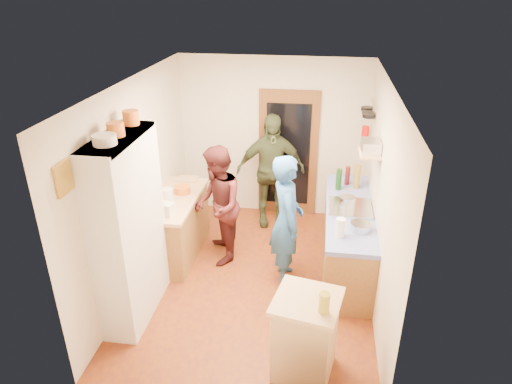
% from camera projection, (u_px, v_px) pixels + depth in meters
% --- Properties ---
extents(floor, '(3.00, 4.00, 0.02)m').
position_uv_depth(floor, '(255.00, 279.00, 6.12)').
color(floor, brown).
rests_on(floor, ground).
extents(ceiling, '(3.00, 4.00, 0.02)m').
position_uv_depth(ceiling, '(254.00, 83.00, 4.99)').
color(ceiling, silver).
rests_on(ceiling, ground).
extents(wall_back, '(3.00, 0.02, 2.60)m').
position_uv_depth(wall_back, '(273.00, 138.00, 7.35)').
color(wall_back, beige).
rests_on(wall_back, ground).
extents(wall_front, '(3.00, 0.02, 2.60)m').
position_uv_depth(wall_front, '(218.00, 294.00, 3.76)').
color(wall_front, beige).
rests_on(wall_front, ground).
extents(wall_left, '(0.02, 4.00, 2.60)m').
position_uv_depth(wall_left, '(137.00, 183.00, 5.76)').
color(wall_left, beige).
rests_on(wall_left, ground).
extents(wall_right, '(0.02, 4.00, 2.60)m').
position_uv_depth(wall_right, '(381.00, 199.00, 5.36)').
color(wall_right, beige).
rests_on(wall_right, ground).
extents(door_frame, '(0.95, 0.06, 2.10)m').
position_uv_depth(door_frame, '(288.00, 154.00, 7.39)').
color(door_frame, brown).
rests_on(door_frame, ground).
extents(door_glass, '(0.70, 0.02, 1.70)m').
position_uv_depth(door_glass, '(288.00, 155.00, 7.36)').
color(door_glass, black).
rests_on(door_glass, door_frame).
extents(hutch_body, '(0.40, 1.20, 2.20)m').
position_uv_depth(hutch_body, '(129.00, 230.00, 5.10)').
color(hutch_body, silver).
rests_on(hutch_body, ground).
extents(hutch_top_shelf, '(0.40, 1.14, 0.04)m').
position_uv_depth(hutch_top_shelf, '(116.00, 138.00, 4.64)').
color(hutch_top_shelf, silver).
rests_on(hutch_top_shelf, hutch_body).
extents(plate_stack, '(0.23, 0.23, 0.10)m').
position_uv_depth(plate_stack, '(104.00, 140.00, 4.38)').
color(plate_stack, white).
rests_on(plate_stack, hutch_top_shelf).
extents(orange_pot_a, '(0.18, 0.18, 0.14)m').
position_uv_depth(orange_pot_a, '(116.00, 129.00, 4.61)').
color(orange_pot_a, orange).
rests_on(orange_pot_a, hutch_top_shelf).
extents(orange_pot_b, '(0.18, 0.18, 0.16)m').
position_uv_depth(orange_pot_b, '(131.00, 118.00, 4.96)').
color(orange_pot_b, orange).
rests_on(orange_pot_b, hutch_top_shelf).
extents(left_counter_base, '(0.60, 1.40, 0.85)m').
position_uv_depth(left_counter_base, '(176.00, 228.00, 6.50)').
color(left_counter_base, olive).
rests_on(left_counter_base, ground).
extents(left_counter_top, '(0.64, 1.44, 0.05)m').
position_uv_depth(left_counter_top, '(174.00, 199.00, 6.30)').
color(left_counter_top, tan).
rests_on(left_counter_top, left_counter_base).
extents(toaster, '(0.24, 0.19, 0.16)m').
position_uv_depth(toaster, '(165.00, 209.00, 5.82)').
color(toaster, white).
rests_on(toaster, left_counter_top).
extents(kettle, '(0.18, 0.18, 0.17)m').
position_uv_depth(kettle, '(167.00, 195.00, 6.18)').
color(kettle, white).
rests_on(kettle, left_counter_top).
extents(orange_bowl, '(0.27, 0.27, 0.10)m').
position_uv_depth(orange_bowl, '(183.00, 190.00, 6.41)').
color(orange_bowl, orange).
rests_on(orange_bowl, left_counter_top).
extents(chopping_board, '(0.30, 0.22, 0.02)m').
position_uv_depth(chopping_board, '(188.00, 179.00, 6.84)').
color(chopping_board, tan).
rests_on(chopping_board, left_counter_top).
extents(right_counter_base, '(0.60, 2.20, 0.84)m').
position_uv_depth(right_counter_base, '(347.00, 239.00, 6.22)').
color(right_counter_base, olive).
rests_on(right_counter_base, ground).
extents(right_counter_top, '(0.62, 2.22, 0.06)m').
position_uv_depth(right_counter_top, '(350.00, 210.00, 6.03)').
color(right_counter_top, '#0A20AB').
rests_on(right_counter_top, right_counter_base).
extents(hob, '(0.55, 0.58, 0.04)m').
position_uv_depth(hob, '(350.00, 208.00, 5.98)').
color(hob, silver).
rests_on(hob, right_counter_top).
extents(pot_on_hob, '(0.21, 0.21, 0.14)m').
position_uv_depth(pot_on_hob, '(347.00, 201.00, 5.96)').
color(pot_on_hob, silver).
rests_on(pot_on_hob, hob).
extents(bottle_a, '(0.09, 0.09, 0.31)m').
position_uv_depth(bottle_a, '(339.00, 179.00, 6.47)').
color(bottle_a, '#143F14').
rests_on(bottle_a, right_counter_top).
extents(bottle_b, '(0.07, 0.07, 0.28)m').
position_uv_depth(bottle_b, '(347.00, 176.00, 6.64)').
color(bottle_b, '#591419').
rests_on(bottle_b, right_counter_top).
extents(bottle_c, '(0.09, 0.09, 0.35)m').
position_uv_depth(bottle_c, '(357.00, 177.00, 6.51)').
color(bottle_c, olive).
rests_on(bottle_c, right_counter_top).
extents(paper_towel, '(0.12, 0.12, 0.24)m').
position_uv_depth(paper_towel, '(340.00, 228.00, 5.31)').
color(paper_towel, white).
rests_on(paper_towel, right_counter_top).
extents(mixing_bowl, '(0.29, 0.29, 0.10)m').
position_uv_depth(mixing_bowl, '(361.00, 227.00, 5.47)').
color(mixing_bowl, silver).
rests_on(mixing_bowl, right_counter_top).
extents(island_base, '(0.65, 0.65, 0.86)m').
position_uv_depth(island_base, '(305.00, 338.00, 4.52)').
color(island_base, tan).
rests_on(island_base, ground).
extents(island_top, '(0.73, 0.73, 0.05)m').
position_uv_depth(island_top, '(307.00, 301.00, 4.32)').
color(island_top, tan).
rests_on(island_top, island_base).
extents(cutting_board, '(0.40, 0.34, 0.02)m').
position_uv_depth(cutting_board, '(304.00, 296.00, 4.37)').
color(cutting_board, white).
rests_on(cutting_board, island_top).
extents(oil_jar, '(0.12, 0.12, 0.20)m').
position_uv_depth(oil_jar, '(324.00, 303.00, 4.11)').
color(oil_jar, '#AD9E2D').
rests_on(oil_jar, island_top).
extents(pan_rail, '(0.02, 0.65, 0.02)m').
position_uv_depth(pan_rail, '(373.00, 103.00, 6.40)').
color(pan_rail, silver).
rests_on(pan_rail, wall_right).
extents(pan_hang_a, '(0.18, 0.18, 0.05)m').
position_uv_depth(pan_hang_a, '(369.00, 116.00, 6.31)').
color(pan_hang_a, black).
rests_on(pan_hang_a, pan_rail).
extents(pan_hang_b, '(0.16, 0.16, 0.05)m').
position_uv_depth(pan_hang_b, '(368.00, 113.00, 6.50)').
color(pan_hang_b, black).
rests_on(pan_hang_b, pan_rail).
extents(pan_hang_c, '(0.17, 0.17, 0.05)m').
position_uv_depth(pan_hang_c, '(367.00, 109.00, 6.67)').
color(pan_hang_c, black).
rests_on(pan_hang_c, pan_rail).
extents(wall_shelf, '(0.26, 0.42, 0.03)m').
position_uv_depth(wall_shelf, '(370.00, 153.00, 5.61)').
color(wall_shelf, tan).
rests_on(wall_shelf, wall_right).
extents(radio, '(0.24, 0.31, 0.15)m').
position_uv_depth(radio, '(371.00, 146.00, 5.57)').
color(radio, silver).
rests_on(radio, wall_shelf).
extents(ext_bracket, '(0.06, 0.10, 0.04)m').
position_uv_depth(ext_bracket, '(369.00, 140.00, 6.82)').
color(ext_bracket, black).
rests_on(ext_bracket, wall_right).
extents(fire_extinguisher, '(0.11, 0.11, 0.32)m').
position_uv_depth(fire_extinguisher, '(365.00, 137.00, 6.80)').
color(fire_extinguisher, red).
rests_on(fire_extinguisher, wall_right).
extents(picture_frame, '(0.03, 0.25, 0.30)m').
position_uv_depth(picture_frame, '(64.00, 178.00, 4.05)').
color(picture_frame, gold).
rests_on(picture_frame, wall_left).
extents(person_hob, '(0.56, 0.72, 1.75)m').
position_uv_depth(person_hob, '(290.00, 221.00, 5.74)').
color(person_hob, '#28599C').
rests_on(person_hob, ground).
extents(person_left, '(0.83, 0.96, 1.68)m').
position_uv_depth(person_left, '(220.00, 204.00, 6.25)').
color(person_left, '#43181A').
rests_on(person_left, ground).
extents(person_back, '(1.15, 0.70, 1.83)m').
position_uv_depth(person_back, '(271.00, 171.00, 7.12)').
color(person_back, '#353E25').
rests_on(person_back, ground).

